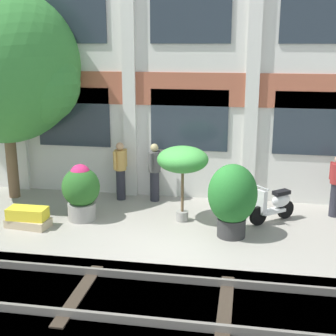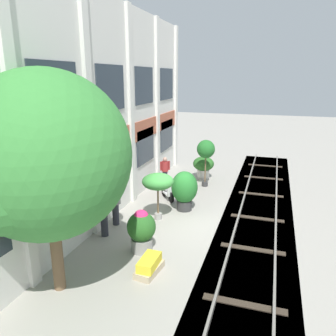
# 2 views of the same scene
# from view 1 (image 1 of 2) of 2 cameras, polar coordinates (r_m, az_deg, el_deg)

# --- Properties ---
(ground_plane) EXTENTS (80.00, 80.00, 0.00)m
(ground_plane) POSITION_cam_1_polar(r_m,az_deg,el_deg) (10.91, 0.54, -8.40)
(ground_plane) COLOR #9E998E
(apartment_facade) EXTENTS (17.15, 0.64, 8.43)m
(apartment_facade) POSITION_cam_1_polar(r_m,az_deg,el_deg) (13.08, 2.85, 14.45)
(apartment_facade) COLOR silver
(apartment_facade) RESTS_ON ground
(rail_tracks) EXTENTS (24.79, 2.80, 0.43)m
(rail_tracks) POSITION_cam_1_polar(r_m,az_deg,el_deg) (8.55, -2.59, -16.62)
(rail_tracks) COLOR #5B5449
(rail_tracks) RESTS_ON ground
(broadleaf_tree) EXTENTS (4.35, 4.14, 5.81)m
(broadleaf_tree) POSITION_cam_1_polar(r_m,az_deg,el_deg) (13.64, -19.42, 11.20)
(broadleaf_tree) COLOR brown
(broadleaf_tree) RESTS_ON ground
(potted_plant_low_pan) EXTENTS (1.26, 1.26, 1.91)m
(potted_plant_low_pan) POSITION_cam_1_polar(r_m,az_deg,el_deg) (11.36, 1.80, 0.88)
(potted_plant_low_pan) COLOR gray
(potted_plant_low_pan) RESTS_ON ground
(potted_plant_glazed_jar) EXTENTS (1.12, 1.12, 1.72)m
(potted_plant_glazed_jar) POSITION_cam_1_polar(r_m,az_deg,el_deg) (10.72, 7.86, -3.55)
(potted_plant_glazed_jar) COLOR #333333
(potted_plant_glazed_jar) RESTS_ON ground
(potted_plant_fluted_column) EXTENTS (0.95, 0.95, 1.44)m
(potted_plant_fluted_column) POSITION_cam_1_polar(r_m,az_deg,el_deg) (11.87, -10.56, -2.64)
(potted_plant_fluted_column) COLOR gray
(potted_plant_fluted_column) RESTS_ON ground
(potted_plant_square_trough) EXTENTS (1.10, 0.64, 0.49)m
(potted_plant_square_trough) POSITION_cam_1_polar(r_m,az_deg,el_deg) (11.88, -16.71, -5.84)
(potted_plant_square_trough) COLOR tan
(potted_plant_square_trough) RESTS_ON ground
(scooter_near_curb) EXTENTS (1.12, 0.95, 0.98)m
(scooter_near_curb) POSITION_cam_1_polar(r_m,az_deg,el_deg) (11.96, 12.87, -4.37)
(scooter_near_curb) COLOR black
(scooter_near_curb) RESTS_ON ground
(resident_by_doorway) EXTENTS (0.34, 0.48, 1.66)m
(resident_by_doorway) POSITION_cam_1_polar(r_m,az_deg,el_deg) (13.20, -5.82, -0.13)
(resident_by_doorway) COLOR #282833
(resident_by_doorway) RESTS_ON ground
(resident_watching_tracks) EXTENTS (0.34, 0.52, 1.65)m
(resident_watching_tracks) POSITION_cam_1_polar(r_m,az_deg,el_deg) (13.02, -1.65, -0.30)
(resident_watching_tracks) COLOR #282833
(resident_watching_tracks) RESTS_ON ground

